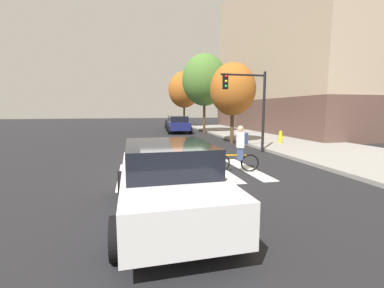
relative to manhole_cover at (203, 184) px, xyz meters
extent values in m
plane|color=black|center=(-0.55, 1.59, 0.00)|extent=(120.00, 120.00, 0.00)
cube|color=gray|center=(8.20, 1.59, 0.07)|extent=(6.50, 50.00, 0.15)
cube|color=silver|center=(-2.29, 1.59, 0.00)|extent=(0.55, 3.72, 0.01)
cube|color=silver|center=(-1.17, 1.59, 0.00)|extent=(0.55, 3.72, 0.01)
cube|color=silver|center=(-0.06, 1.59, 0.00)|extent=(0.55, 3.72, 0.01)
cube|color=silver|center=(1.06, 1.59, 0.00)|extent=(0.55, 3.72, 0.01)
cube|color=silver|center=(2.18, 1.59, 0.00)|extent=(0.55, 3.72, 0.01)
cylinder|color=#473D1E|center=(0.00, 0.00, 0.00)|extent=(0.64, 0.64, 0.01)
cube|color=silver|center=(-1.36, -2.08, 0.69)|extent=(1.89, 4.62, 0.70)
cube|color=black|center=(-1.36, -2.23, 1.31)|extent=(1.67, 2.21, 0.55)
cylinder|color=black|center=(-2.33, -0.62, 0.34)|extent=(0.25, 0.68, 0.68)
cylinder|color=black|center=(-0.41, -0.60, 0.34)|extent=(0.25, 0.68, 0.68)
cylinder|color=black|center=(-2.31, -3.56, 0.34)|extent=(0.25, 0.68, 0.68)
cylinder|color=black|center=(-0.38, -3.55, 0.34)|extent=(0.25, 0.68, 0.68)
cube|color=navy|center=(2.32, 17.48, 0.70)|extent=(2.25, 4.83, 0.72)
cube|color=black|center=(2.31, 17.33, 1.34)|extent=(1.86, 2.37, 0.56)
cylinder|color=black|center=(1.46, 19.06, 0.34)|extent=(0.30, 0.71, 0.69)
cylinder|color=black|center=(3.42, 18.90, 0.34)|extent=(0.30, 0.71, 0.69)
cylinder|color=black|center=(1.23, 16.06, 0.34)|extent=(0.30, 0.71, 0.69)
cylinder|color=black|center=(3.19, 15.90, 0.34)|extent=(0.30, 0.71, 0.69)
cube|color=black|center=(2.87, 21.98, 0.67)|extent=(2.01, 4.56, 0.68)
cube|color=black|center=(2.88, 21.83, 1.28)|extent=(1.71, 2.22, 0.54)
cylinder|color=black|center=(1.86, 23.36, 0.33)|extent=(0.27, 0.67, 0.66)
cylinder|color=black|center=(3.74, 23.45, 0.33)|extent=(0.27, 0.67, 0.66)
cylinder|color=black|center=(2.00, 20.50, 0.33)|extent=(0.27, 0.67, 0.66)
cylinder|color=black|center=(3.87, 20.59, 0.33)|extent=(0.27, 0.67, 0.66)
torus|color=black|center=(2.08, 1.13, 0.33)|extent=(0.65, 0.22, 0.66)
torus|color=black|center=(1.07, 1.40, 0.33)|extent=(0.65, 0.22, 0.66)
cylinder|color=orange|center=(1.57, 1.26, 0.61)|extent=(0.88, 0.27, 0.05)
cylinder|color=orange|center=(1.73, 1.22, 0.68)|extent=(0.04, 0.04, 0.45)
cube|color=#384772|center=(1.73, 1.22, 0.73)|extent=(0.26, 0.32, 0.56)
cube|color=silver|center=(1.73, 1.22, 1.18)|extent=(0.32, 0.41, 0.56)
sphere|color=tan|center=(1.73, 1.22, 1.58)|extent=(0.22, 0.22, 0.22)
cube|color=navy|center=(1.90, 1.18, 1.23)|extent=(0.23, 0.31, 0.40)
cylinder|color=black|center=(4.71, 5.10, 2.10)|extent=(0.14, 0.14, 4.20)
cylinder|color=black|center=(3.51, 5.10, 4.00)|extent=(2.40, 0.10, 0.10)
cube|color=black|center=(2.55, 5.10, 3.65)|extent=(0.24, 0.20, 0.76)
sphere|color=red|center=(2.55, 4.99, 3.89)|extent=(0.14, 0.14, 0.14)
sphere|color=gold|center=(2.55, 4.99, 3.65)|extent=(0.14, 0.14, 0.14)
sphere|color=green|center=(2.55, 4.99, 3.41)|extent=(0.14, 0.14, 0.14)
cylinder|color=gold|center=(7.05, 7.15, 0.47)|extent=(0.22, 0.22, 0.65)
sphere|color=gold|center=(7.05, 7.15, 0.84)|extent=(0.18, 0.18, 0.18)
cylinder|color=gold|center=(7.21, 7.15, 0.50)|extent=(0.12, 0.09, 0.09)
cylinder|color=#4C3823|center=(4.40, 8.71, 1.19)|extent=(0.24, 0.24, 2.38)
ellipsoid|color=#A5591E|center=(4.40, 8.71, 3.56)|extent=(2.96, 2.96, 3.41)
cylinder|color=#4C3823|center=(4.59, 16.21, 1.66)|extent=(0.24, 0.24, 3.32)
ellipsoid|color=#47722D|center=(4.59, 16.21, 4.97)|extent=(4.13, 4.13, 4.75)
cylinder|color=#4C3823|center=(4.43, 25.12, 1.57)|extent=(0.24, 0.24, 3.16)
ellipsoid|color=#A5591E|center=(4.43, 25.12, 4.72)|extent=(3.93, 3.93, 4.52)
cube|color=brown|center=(18.33, 16.98, 1.60)|extent=(17.23, 20.98, 3.20)
cube|color=tan|center=(18.33, 16.98, 9.49)|extent=(16.88, 20.56, 12.59)
camera|label=1|loc=(-2.05, -7.38, 2.26)|focal=24.15mm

